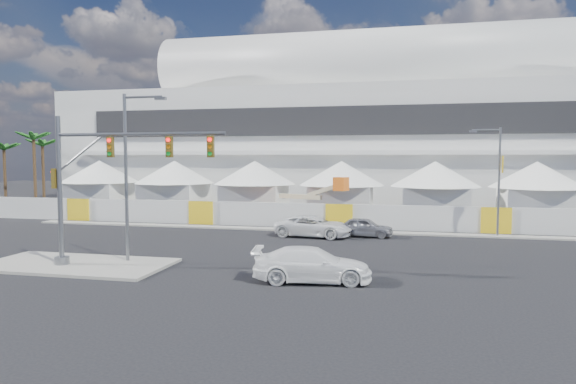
% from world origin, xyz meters
% --- Properties ---
extents(ground, '(160.00, 160.00, 0.00)m').
position_xyz_m(ground, '(0.00, 0.00, 0.00)').
color(ground, black).
rests_on(ground, ground).
extents(median_island, '(10.00, 5.00, 0.15)m').
position_xyz_m(median_island, '(-6.00, -3.00, 0.07)').
color(median_island, gray).
rests_on(median_island, ground).
extents(far_curb, '(80.00, 1.20, 0.12)m').
position_xyz_m(far_curb, '(20.00, 12.50, 0.06)').
color(far_curb, gray).
rests_on(far_curb, ground).
extents(stadium, '(80.00, 24.80, 21.98)m').
position_xyz_m(stadium, '(8.71, 41.50, 9.45)').
color(stadium, silver).
rests_on(stadium, ground).
extents(tent_row, '(53.40, 8.40, 5.40)m').
position_xyz_m(tent_row, '(0.50, 24.00, 3.15)').
color(tent_row, white).
rests_on(tent_row, ground).
extents(hoarding_fence, '(70.00, 0.25, 2.00)m').
position_xyz_m(hoarding_fence, '(6.00, 14.50, 1.00)').
color(hoarding_fence, silver).
rests_on(hoarding_fence, ground).
extents(palm_cluster, '(10.60, 10.60, 8.55)m').
position_xyz_m(palm_cluster, '(-33.46, 29.50, 6.88)').
color(palm_cluster, '#47331E').
rests_on(palm_cluster, ground).
extents(sedan_silver, '(1.91, 4.24, 1.42)m').
position_xyz_m(sedan_silver, '(8.33, 10.56, 0.71)').
color(sedan_silver, '#A4A4A9').
rests_on(sedan_silver, ground).
extents(pickup_curb, '(3.16, 5.85, 1.56)m').
position_xyz_m(pickup_curb, '(4.69, 9.70, 0.78)').
color(pickup_curb, white).
rests_on(pickup_curb, ground).
extents(pickup_near, '(3.08, 5.84, 1.61)m').
position_xyz_m(pickup_near, '(6.99, -3.54, 0.81)').
color(pickup_near, white).
rests_on(pickup_near, ground).
extents(lot_car_a, '(3.36, 3.92, 1.27)m').
position_xyz_m(lot_car_a, '(22.69, 18.56, 0.64)').
color(lot_car_a, white).
rests_on(lot_car_a, ground).
extents(lot_car_b, '(1.97, 3.99, 1.31)m').
position_xyz_m(lot_car_b, '(22.26, 16.74, 0.65)').
color(lot_car_b, black).
rests_on(lot_car_b, ground).
extents(lot_car_c, '(4.25, 6.11, 1.64)m').
position_xyz_m(lot_car_c, '(-14.02, 17.74, 0.82)').
color(lot_car_c, silver).
rests_on(lot_car_c, ground).
extents(traffic_mast, '(9.63, 0.76, 7.83)m').
position_xyz_m(traffic_mast, '(-4.63, -3.37, 4.45)').
color(traffic_mast, slate).
rests_on(traffic_mast, median_island).
extents(streetlight_median, '(2.52, 0.25, 9.10)m').
position_xyz_m(streetlight_median, '(-3.43, -1.69, 5.37)').
color(streetlight_median, gray).
rests_on(streetlight_median, median_island).
extents(streetlight_curb, '(2.36, 0.53, 7.96)m').
position_xyz_m(streetlight_curb, '(17.63, 12.50, 4.63)').
color(streetlight_curb, gray).
rests_on(streetlight_curb, ground).
extents(boom_lift, '(8.39, 3.18, 4.11)m').
position_xyz_m(boom_lift, '(1.57, 18.24, 1.11)').
color(boom_lift, orange).
rests_on(boom_lift, ground).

